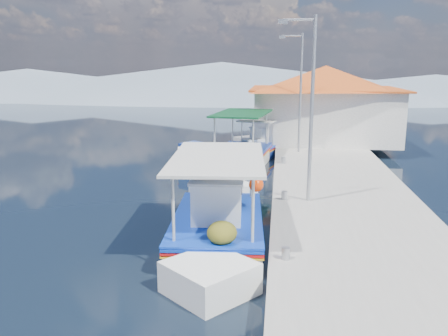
# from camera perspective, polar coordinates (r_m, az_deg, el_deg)

# --- Properties ---
(ground) EXTENTS (160.00, 160.00, 0.00)m
(ground) POSITION_cam_1_polar(r_m,az_deg,el_deg) (14.80, -7.70, -7.38)
(ground) COLOR black
(ground) RESTS_ON ground
(quay) EXTENTS (5.00, 44.00, 0.50)m
(quay) POSITION_cam_1_polar(r_m,az_deg,el_deg) (20.16, 13.19, -1.44)
(quay) COLOR #A29E97
(quay) RESTS_ON ground
(bollards) EXTENTS (0.20, 17.20, 0.30)m
(bollards) POSITION_cam_1_polar(r_m,az_deg,el_deg) (19.21, 7.26, -0.67)
(bollards) COLOR #A5A8AD
(bollards) RESTS_ON quay
(main_caique) EXTENTS (2.84, 8.49, 2.80)m
(main_caique) POSITION_cam_1_polar(r_m,az_deg,el_deg) (13.51, -0.66, -6.79)
(main_caique) COLOR white
(main_caique) RESTS_ON ground
(caique_green_canopy) EXTENTS (3.03, 7.82, 2.95)m
(caique_green_canopy) POSITION_cam_1_polar(r_m,az_deg,el_deg) (23.68, 2.16, 1.42)
(caique_green_canopy) COLOR white
(caique_green_canopy) RESTS_ON ground
(caique_blue_hull) EXTENTS (2.47, 5.69, 1.03)m
(caique_blue_hull) POSITION_cam_1_polar(r_m,az_deg,el_deg) (23.62, -3.47, 0.98)
(caique_blue_hull) COLOR navy
(caique_blue_hull) RESTS_ON ground
(caique_far) EXTENTS (3.01, 6.13, 2.23)m
(caique_far) POSITION_cam_1_polar(r_m,az_deg,el_deg) (26.75, 4.69, 2.63)
(caique_far) COLOR navy
(caique_far) RESTS_ON ground
(harbor_building) EXTENTS (10.49, 10.49, 4.40)m
(harbor_building) POSITION_cam_1_polar(r_m,az_deg,el_deg) (28.66, 12.11, 7.82)
(harbor_building) COLOR white
(harbor_building) RESTS_ON quay
(lamp_post_near) EXTENTS (1.21, 0.14, 6.00)m
(lamp_post_near) POSITION_cam_1_polar(r_m,az_deg,el_deg) (15.52, 10.30, 8.06)
(lamp_post_near) COLOR #A5A8AD
(lamp_post_near) RESTS_ON quay
(lamp_post_far) EXTENTS (1.21, 0.14, 6.00)m
(lamp_post_far) POSITION_cam_1_polar(r_m,az_deg,el_deg) (24.50, 9.07, 9.70)
(lamp_post_far) COLOR #A5A8AD
(lamp_post_far) RESTS_ON quay
(mountain_ridge) EXTENTS (171.40, 96.00, 5.50)m
(mountain_ridge) POSITION_cam_1_polar(r_m,az_deg,el_deg) (69.58, 9.34, 9.98)
(mountain_ridge) COLOR gray
(mountain_ridge) RESTS_ON ground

